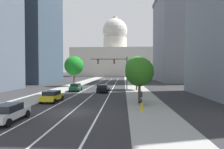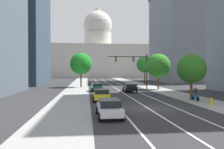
{
  "view_description": "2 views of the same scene",
  "coord_description": "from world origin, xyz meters",
  "px_view_note": "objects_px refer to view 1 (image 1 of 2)",
  "views": [
    {
      "loc": [
        5.12,
        -18.9,
        4.26
      ],
      "look_at": [
        2.86,
        19.75,
        3.21
      ],
      "focal_mm": 31.04,
      "sensor_mm": 36.0,
      "label": 1
    },
    {
      "loc": [
        -5.98,
        -21.88,
        3.75
      ],
      "look_at": [
        -1.27,
        20.45,
        2.94
      ],
      "focal_mm": 36.61,
      "sensor_mm": 36.0,
      "label": 2
    }
  ],
  "objects_px": {
    "car_white": "(8,112)",
    "traffic_signal_mast": "(116,66)",
    "fire_hydrant": "(142,107)",
    "street_tree_near_right": "(138,66)",
    "street_tree_far_right": "(137,68)",
    "car_yellow": "(52,96)",
    "street_tree_mid_left": "(74,66)",
    "street_tree_mid_right": "(139,72)",
    "car_black": "(103,88)",
    "cyclist": "(141,97)",
    "capitol_building": "(115,57)",
    "car_green": "(76,87)"
  },
  "relations": [
    {
      "from": "street_tree_mid_left",
      "to": "street_tree_mid_right",
      "type": "height_order",
      "value": "street_tree_mid_left"
    },
    {
      "from": "car_white",
      "to": "street_tree_near_right",
      "type": "bearing_deg",
      "value": -19.22
    },
    {
      "from": "street_tree_far_right",
      "to": "street_tree_mid_right",
      "type": "bearing_deg",
      "value": -92.74
    },
    {
      "from": "capitol_building",
      "to": "street_tree_near_right",
      "type": "bearing_deg",
      "value": -81.75
    },
    {
      "from": "traffic_signal_mast",
      "to": "street_tree_mid_left",
      "type": "distance_m",
      "value": 12.64
    },
    {
      "from": "street_tree_mid_left",
      "to": "fire_hydrant",
      "type": "bearing_deg",
      "value": -63.33
    },
    {
      "from": "capitol_building",
      "to": "cyclist",
      "type": "xyz_separation_m",
      "value": [
        7.24,
        -95.63,
        -11.08
      ]
    },
    {
      "from": "car_white",
      "to": "traffic_signal_mast",
      "type": "distance_m",
      "value": 27.57
    },
    {
      "from": "car_green",
      "to": "street_tree_far_right",
      "type": "distance_m",
      "value": 12.98
    },
    {
      "from": "car_white",
      "to": "street_tree_mid_right",
      "type": "distance_m",
      "value": 15.11
    },
    {
      "from": "car_black",
      "to": "street_tree_mid_right",
      "type": "bearing_deg",
      "value": -151.12
    },
    {
      "from": "street_tree_mid_right",
      "to": "capitol_building",
      "type": "bearing_deg",
      "value": 94.32
    },
    {
      "from": "car_yellow",
      "to": "fire_hydrant",
      "type": "height_order",
      "value": "car_yellow"
    },
    {
      "from": "street_tree_far_right",
      "to": "street_tree_near_right",
      "type": "bearing_deg",
      "value": 85.15
    },
    {
      "from": "street_tree_mid_right",
      "to": "street_tree_near_right",
      "type": "bearing_deg",
      "value": 86.2
    },
    {
      "from": "street_tree_near_right",
      "to": "street_tree_mid_right",
      "type": "relative_size",
      "value": 1.29
    },
    {
      "from": "car_green",
      "to": "cyclist",
      "type": "bearing_deg",
      "value": -142.06
    },
    {
      "from": "car_black",
      "to": "street_tree_far_right",
      "type": "relative_size",
      "value": 0.63
    },
    {
      "from": "cyclist",
      "to": "car_black",
      "type": "bearing_deg",
      "value": 21.08
    },
    {
      "from": "capitol_building",
      "to": "car_black",
      "type": "relative_size",
      "value": 11.6
    },
    {
      "from": "cyclist",
      "to": "street_tree_mid_left",
      "type": "bearing_deg",
      "value": 25.67
    },
    {
      "from": "street_tree_far_right",
      "to": "car_yellow",
      "type": "bearing_deg",
      "value": -128.08
    },
    {
      "from": "cyclist",
      "to": "street_tree_far_right",
      "type": "bearing_deg",
      "value": -7.35
    },
    {
      "from": "capitol_building",
      "to": "street_tree_mid_left",
      "type": "height_order",
      "value": "capitol_building"
    },
    {
      "from": "fire_hydrant",
      "to": "street_tree_mid_left",
      "type": "bearing_deg",
      "value": 116.67
    },
    {
      "from": "fire_hydrant",
      "to": "street_tree_near_right",
      "type": "xyz_separation_m",
      "value": [
        2.21,
        36.05,
        4.81
      ]
    },
    {
      "from": "cyclist",
      "to": "street_tree_near_right",
      "type": "xyz_separation_m",
      "value": [
        1.98,
        32.05,
        4.42
      ]
    },
    {
      "from": "cyclist",
      "to": "street_tree_near_right",
      "type": "relative_size",
      "value": 0.23
    },
    {
      "from": "car_white",
      "to": "street_tree_mid_left",
      "type": "bearing_deg",
      "value": 4.35
    },
    {
      "from": "capitol_building",
      "to": "street_tree_mid_right",
      "type": "height_order",
      "value": "capitol_building"
    },
    {
      "from": "cyclist",
      "to": "street_tree_mid_left",
      "type": "distance_m",
      "value": 28.65
    },
    {
      "from": "car_white",
      "to": "street_tree_mid_left",
      "type": "distance_m",
      "value": 33.29
    },
    {
      "from": "traffic_signal_mast",
      "to": "fire_hydrant",
      "type": "relative_size",
      "value": 8.62
    },
    {
      "from": "street_tree_near_right",
      "to": "street_tree_mid_left",
      "type": "height_order",
      "value": "street_tree_mid_left"
    },
    {
      "from": "capitol_building",
      "to": "traffic_signal_mast",
      "type": "bearing_deg",
      "value": -87.45
    },
    {
      "from": "street_tree_mid_left",
      "to": "cyclist",
      "type": "bearing_deg",
      "value": -59.28
    },
    {
      "from": "cyclist",
      "to": "street_tree_mid_right",
      "type": "height_order",
      "value": "street_tree_mid_right"
    },
    {
      "from": "car_green",
      "to": "street_tree_near_right",
      "type": "xyz_separation_m",
      "value": [
        13.41,
        18.24,
        4.51
      ]
    },
    {
      "from": "capitol_building",
      "to": "car_white",
      "type": "height_order",
      "value": "capitol_building"
    },
    {
      "from": "traffic_signal_mast",
      "to": "street_tree_near_right",
      "type": "distance_m",
      "value": 15.52
    },
    {
      "from": "cyclist",
      "to": "street_tree_far_right",
      "type": "xyz_separation_m",
      "value": [
        0.67,
        16.57,
        3.74
      ]
    },
    {
      "from": "street_tree_mid_right",
      "to": "cyclist",
      "type": "bearing_deg",
      "value": -84.96
    },
    {
      "from": "street_tree_mid_left",
      "to": "capitol_building",
      "type": "bearing_deg",
      "value": 84.21
    },
    {
      "from": "car_yellow",
      "to": "street_tree_mid_right",
      "type": "distance_m",
      "value": 11.78
    },
    {
      "from": "capitol_building",
      "to": "car_black",
      "type": "xyz_separation_m",
      "value": [
        1.39,
        -83.72,
        -11.17
      ]
    },
    {
      "from": "street_tree_near_right",
      "to": "street_tree_mid_right",
      "type": "bearing_deg",
      "value": -93.8
    },
    {
      "from": "car_white",
      "to": "cyclist",
      "type": "relative_size",
      "value": 2.5
    },
    {
      "from": "street_tree_near_right",
      "to": "street_tree_mid_right",
      "type": "distance_m",
      "value": 31.2
    },
    {
      "from": "car_yellow",
      "to": "street_tree_mid_left",
      "type": "bearing_deg",
      "value": 8.01
    },
    {
      "from": "capitol_building",
      "to": "street_tree_mid_right",
      "type": "relative_size",
      "value": 8.81
    }
  ]
}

